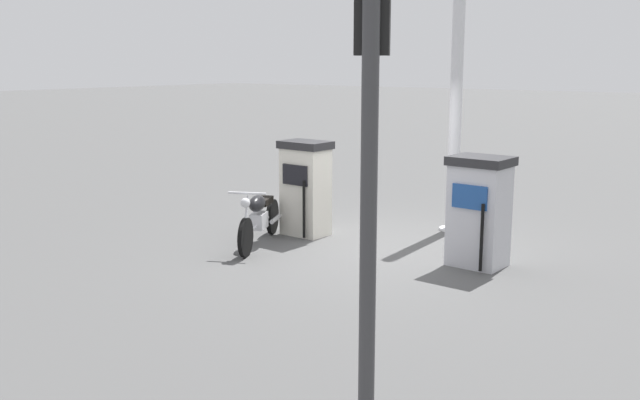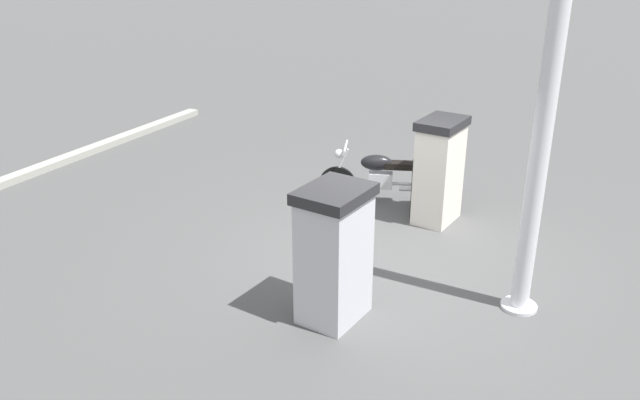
% 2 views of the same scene
% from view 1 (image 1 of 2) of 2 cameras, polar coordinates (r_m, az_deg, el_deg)
% --- Properties ---
extents(ground_plane, '(120.00, 120.00, 0.00)m').
position_cam_1_polar(ground_plane, '(10.66, 4.93, -3.97)').
color(ground_plane, '#4C4C4C').
extents(fuel_pump_near, '(0.60, 0.79, 1.52)m').
position_cam_1_polar(fuel_pump_near, '(11.39, -1.17, 1.00)').
color(fuel_pump_near, silver).
rests_on(fuel_pump_near, ground).
extents(fuel_pump_far, '(0.68, 0.81, 1.50)m').
position_cam_1_polar(fuel_pump_far, '(9.88, 12.58, -0.84)').
color(fuel_pump_far, silver).
rests_on(fuel_pump_far, ground).
extents(motorcycle_near_pump, '(1.83, 0.96, 0.92)m').
position_cam_1_polar(motorcycle_near_pump, '(10.82, -4.88, -1.30)').
color(motorcycle_near_pump, black).
rests_on(motorcycle_near_pump, ground).
extents(roadside_traffic_light, '(0.39, 0.31, 3.51)m').
position_cam_1_polar(roadside_traffic_light, '(4.97, 4.07, 7.06)').
color(roadside_traffic_light, '#38383A').
rests_on(roadside_traffic_light, ground).
extents(canopy_support_pole, '(0.40, 0.40, 4.04)m').
position_cam_1_polar(canopy_support_pole, '(11.76, 10.77, 6.90)').
color(canopy_support_pole, silver).
rests_on(canopy_support_pole, ground).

